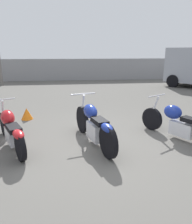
{
  "coord_description": "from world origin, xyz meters",
  "views": [
    {
      "loc": [
        -0.59,
        -4.5,
        2.07
      ],
      "look_at": [
        0.0,
        0.43,
        0.65
      ],
      "focal_mm": 35.0,
      "sensor_mm": 36.0,
      "label": 1
    }
  ],
  "objects_px": {
    "motorcycle_slot_1": "(11,129)",
    "motorcycle_slot_2": "(94,125)",
    "traffic_cone_near": "(27,114)",
    "motorcycle_slot_3": "(181,123)"
  },
  "relations": [
    {
      "from": "motorcycle_slot_2",
      "to": "motorcycle_slot_1",
      "type": "bearing_deg",
      "value": 161.98
    },
    {
      "from": "motorcycle_slot_1",
      "to": "motorcycle_slot_2",
      "type": "height_order",
      "value": "motorcycle_slot_2"
    },
    {
      "from": "motorcycle_slot_3",
      "to": "traffic_cone_near",
      "type": "distance_m",
      "value": 4.43
    },
    {
      "from": "motorcycle_slot_1",
      "to": "motorcycle_slot_3",
      "type": "relative_size",
      "value": 1.02
    },
    {
      "from": "motorcycle_slot_2",
      "to": "traffic_cone_near",
      "type": "distance_m",
      "value": 2.79
    },
    {
      "from": "motorcycle_slot_1",
      "to": "motorcycle_slot_3",
      "type": "distance_m",
      "value": 3.87
    },
    {
      "from": "motorcycle_slot_3",
      "to": "traffic_cone_near",
      "type": "relative_size",
      "value": 5.49
    },
    {
      "from": "motorcycle_slot_1",
      "to": "motorcycle_slot_2",
      "type": "bearing_deg",
      "value": -27.93
    },
    {
      "from": "motorcycle_slot_2",
      "to": "traffic_cone_near",
      "type": "xyz_separation_m",
      "value": [
        -1.86,
        2.06,
        -0.28
      ]
    },
    {
      "from": "motorcycle_slot_3",
      "to": "traffic_cone_near",
      "type": "xyz_separation_m",
      "value": [
        -3.91,
        2.06,
        -0.23
      ]
    }
  ]
}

